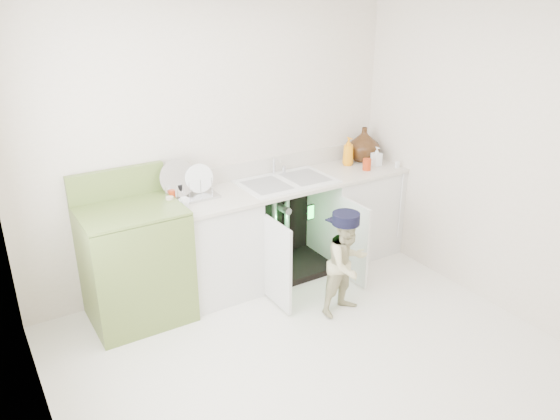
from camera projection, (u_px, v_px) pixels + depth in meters
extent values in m
plane|color=silver|center=(310.00, 356.00, 4.04)|extent=(3.50, 3.50, 0.00)
cube|color=silver|center=(215.00, 145.00, 4.74)|extent=(3.50, 2.50, 0.02)
cube|color=silver|center=(511.00, 305.00, 2.38)|extent=(3.50, 2.50, 0.02)
cube|color=silver|center=(25.00, 266.00, 2.71)|extent=(2.50, 3.00, 0.02)
cube|color=silver|center=(491.00, 157.00, 4.41)|extent=(2.50, 3.00, 0.02)
cube|color=white|center=(208.00, 250.00, 4.69)|extent=(0.80, 0.60, 0.86)
cube|color=white|center=(354.00, 212.00, 5.47)|extent=(0.80, 0.60, 0.86)
cube|color=black|center=(271.00, 219.00, 5.29)|extent=(0.80, 0.06, 0.86)
cube|color=black|center=(286.00, 267.00, 5.24)|extent=(0.80, 0.60, 0.06)
cylinder|color=gray|center=(274.00, 225.00, 5.12)|extent=(0.05, 0.05, 0.70)
cylinder|color=gray|center=(287.00, 222.00, 5.19)|extent=(0.05, 0.05, 0.70)
cylinder|color=gray|center=(283.00, 209.00, 5.05)|extent=(0.07, 0.18, 0.07)
cube|color=white|center=(278.00, 265.00, 4.51)|extent=(0.03, 0.40, 0.76)
cube|color=white|center=(354.00, 242.00, 4.89)|extent=(0.02, 0.40, 0.76)
cube|color=silver|center=(287.00, 183.00, 4.91)|extent=(2.44, 0.64, 0.03)
cube|color=silver|center=(270.00, 165.00, 5.10)|extent=(2.44, 0.02, 0.15)
cube|color=white|center=(287.00, 182.00, 4.90)|extent=(0.85, 0.55, 0.02)
cube|color=gray|center=(267.00, 185.00, 4.80)|extent=(0.34, 0.40, 0.01)
cube|color=gray|center=(305.00, 177.00, 5.00)|extent=(0.34, 0.40, 0.01)
cylinder|color=silver|center=(274.00, 166.00, 5.04)|extent=(0.03, 0.03, 0.17)
cylinder|color=silver|center=(277.00, 160.00, 4.96)|extent=(0.02, 0.14, 0.02)
cylinder|color=silver|center=(284.00, 169.00, 5.11)|extent=(0.04, 0.04, 0.06)
cylinder|color=white|center=(401.00, 204.00, 5.34)|extent=(0.01, 0.01, 0.70)
cube|color=white|center=(397.00, 165.00, 5.27)|extent=(0.04, 0.02, 0.06)
cube|color=silver|center=(185.00, 196.00, 4.54)|extent=(0.50, 0.34, 0.02)
cylinder|color=silver|center=(179.00, 186.00, 4.50)|extent=(0.31, 0.11, 0.30)
cylinder|color=white|center=(200.00, 184.00, 4.58)|extent=(0.25, 0.06, 0.24)
cylinder|color=silver|center=(166.00, 195.00, 4.33)|extent=(0.01, 0.01, 0.15)
cylinder|color=silver|center=(178.00, 192.00, 4.38)|extent=(0.01, 0.01, 0.15)
cylinder|color=silver|center=(189.00, 190.00, 4.43)|extent=(0.01, 0.01, 0.15)
cylinder|color=silver|center=(201.00, 188.00, 4.48)|extent=(0.01, 0.01, 0.15)
cylinder|color=silver|center=(212.00, 186.00, 4.53)|extent=(0.01, 0.01, 0.15)
imported|color=#472514|center=(364.00, 144.00, 5.43)|extent=(0.32, 0.32, 0.34)
imported|color=orange|center=(348.00, 151.00, 5.30)|extent=(0.11, 0.11, 0.28)
imported|color=white|center=(377.00, 156.00, 5.30)|extent=(0.08, 0.09, 0.19)
cylinder|color=#BC3310|center=(367.00, 165.00, 5.19)|extent=(0.08, 0.08, 0.11)
cylinder|color=#B2310F|center=(172.00, 196.00, 4.43)|extent=(0.05, 0.05, 0.10)
cylinder|color=beige|center=(170.00, 201.00, 4.35)|extent=(0.06, 0.06, 0.08)
cylinder|color=black|center=(180.00, 191.00, 4.50)|extent=(0.04, 0.04, 0.12)
cube|color=silver|center=(185.00, 203.00, 4.31)|extent=(0.05, 0.05, 0.09)
cube|color=olive|center=(136.00, 266.00, 4.35)|extent=(0.77, 0.65, 0.93)
cube|color=olive|center=(129.00, 210.00, 4.16)|extent=(0.77, 0.65, 0.02)
cube|color=olive|center=(117.00, 183.00, 4.34)|extent=(0.77, 0.06, 0.24)
cylinder|color=black|center=(110.00, 223.00, 3.95)|extent=(0.17, 0.17, 0.02)
cylinder|color=silver|center=(110.00, 222.00, 3.94)|extent=(0.20, 0.20, 0.01)
cylinder|color=black|center=(98.00, 209.00, 4.20)|extent=(0.17, 0.17, 0.02)
cylinder|color=silver|center=(98.00, 207.00, 4.19)|extent=(0.20, 0.20, 0.01)
cylinder|color=black|center=(161.00, 212.00, 4.13)|extent=(0.17, 0.17, 0.02)
cylinder|color=silver|center=(161.00, 211.00, 4.13)|extent=(0.20, 0.20, 0.01)
cylinder|color=black|center=(147.00, 199.00, 4.39)|extent=(0.17, 0.17, 0.02)
cylinder|color=silver|center=(147.00, 198.00, 4.38)|extent=(0.20, 0.20, 0.01)
imported|color=beige|center=(347.00, 264.00, 4.43)|extent=(0.47, 0.39, 0.87)
cylinder|color=black|center=(349.00, 218.00, 4.28)|extent=(0.25, 0.25, 0.09)
cube|color=black|center=(340.00, 219.00, 4.36)|extent=(0.18, 0.11, 0.01)
cube|color=black|center=(310.00, 212.00, 4.72)|extent=(0.07, 0.01, 0.14)
cube|color=#26F23F|center=(311.00, 212.00, 4.71)|extent=(0.06, 0.00, 0.12)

